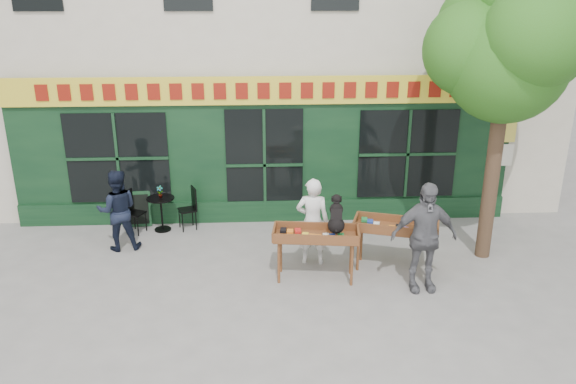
% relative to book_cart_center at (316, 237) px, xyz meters
% --- Properties ---
extents(ground, '(80.00, 80.00, 0.00)m').
position_rel_book_cart_center_xyz_m(ground, '(-0.87, 0.48, -0.82)').
color(ground, slate).
rests_on(ground, ground).
extents(street_tree, '(3.05, 2.90, 5.60)m').
position_rel_book_cart_center_xyz_m(street_tree, '(3.47, 0.83, 3.29)').
color(street_tree, '#382619').
rests_on(street_tree, ground).
extents(book_cart_center, '(1.56, 0.80, 0.99)m').
position_rel_book_cart_center_xyz_m(book_cart_center, '(0.00, 0.00, 0.00)').
color(book_cart_center, brown).
rests_on(book_cart_center, ground).
extents(dog, '(0.41, 0.64, 0.60)m').
position_rel_book_cart_center_xyz_m(dog, '(0.35, -0.05, 0.47)').
color(dog, black).
rests_on(dog, book_cart_center).
extents(woman, '(0.67, 0.48, 1.71)m').
position_rel_book_cart_center_xyz_m(woman, '(0.00, 0.65, 0.03)').
color(woman, silver).
rests_on(woman, ground).
extents(book_cart_right, '(1.62, 1.06, 0.99)m').
position_rel_book_cart_center_xyz_m(book_cart_right, '(1.51, 0.29, 0.00)').
color(book_cart_right, brown).
rests_on(book_cart_right, ground).
extents(man_right, '(1.17, 0.52, 1.97)m').
position_rel_book_cart_center_xyz_m(man_right, '(1.81, -0.46, 0.17)').
color(man_right, '#545459').
rests_on(man_right, ground).
extents(bistro_table, '(0.60, 0.60, 0.76)m').
position_rel_book_cart_center_xyz_m(bistro_table, '(-3.15, 2.39, -0.28)').
color(bistro_table, black).
rests_on(bistro_table, ground).
extents(bistro_chair_left, '(0.48, 0.48, 0.95)m').
position_rel_book_cart_center_xyz_m(bistro_chair_left, '(-3.78, 2.32, -0.26)').
color(bistro_chair_left, black).
rests_on(bistro_chair_left, ground).
extents(bistro_chair_right, '(0.47, 0.47, 0.95)m').
position_rel_book_cart_center_xyz_m(bistro_chair_right, '(-2.51, 2.47, -0.26)').
color(bistro_chair_right, black).
rests_on(bistro_chair_right, ground).
extents(potted_plant, '(0.15, 0.12, 0.27)m').
position_rel_book_cart_center_xyz_m(potted_plant, '(-3.15, 2.39, 0.08)').
color(potted_plant, gray).
rests_on(potted_plant, bistro_table).
extents(man_left, '(0.92, 0.78, 1.68)m').
position_rel_book_cart_center_xyz_m(man_left, '(-3.85, 1.49, 0.02)').
color(man_left, black).
rests_on(man_left, ground).
extents(chalkboard, '(0.57, 0.24, 0.79)m').
position_rel_book_cart_center_xyz_m(chalkboard, '(-3.71, 2.67, -0.42)').
color(chalkboard, black).
rests_on(chalkboard, ground).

